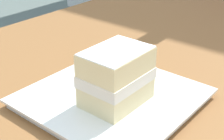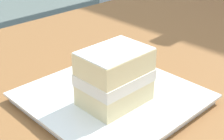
{
  "view_description": "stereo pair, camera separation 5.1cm",
  "coord_description": "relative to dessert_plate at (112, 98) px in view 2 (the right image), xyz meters",
  "views": [
    {
      "loc": [
        -0.29,
        -0.26,
        1.01
      ],
      "look_at": [
        0.06,
        0.03,
        0.78
      ],
      "focal_mm": 53.14,
      "sensor_mm": 36.0,
      "label": 1
    },
    {
      "loc": [
        -0.26,
        -0.3,
        1.01
      ],
      "look_at": [
        0.06,
        0.03,
        0.78
      ],
      "focal_mm": 53.14,
      "sensor_mm": 36.0,
      "label": 2
    }
  ],
  "objects": [
    {
      "name": "cake_slice",
      "position": [
        -0.01,
        -0.02,
        0.05
      ],
      "size": [
        0.1,
        0.08,
        0.09
      ],
      "color": "beige",
      "rests_on": "dessert_plate"
    },
    {
      "name": "dessert_plate",
      "position": [
        0.0,
        0.0,
        0.0
      ],
      "size": [
        0.25,
        0.25,
        0.02
      ],
      "color": "white",
      "rests_on": "patio_table"
    }
  ]
}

